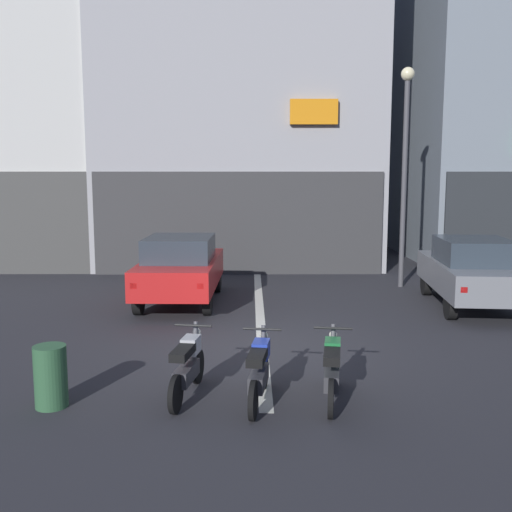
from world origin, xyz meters
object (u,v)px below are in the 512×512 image
Objects in this scene: street_lamp at (405,153)px; trash_bin at (51,376)px; car_grey_parked_kerbside at (472,270)px; motorcycle_blue_row_left_mid at (259,371)px; motorcycle_silver_row_leftmost at (188,366)px; car_red_crossing_near at (181,267)px; motorcycle_green_row_centre at (332,369)px; car_white_down_street at (318,238)px.

street_lamp reaches higher than trash_bin.
motorcycle_blue_row_left_mid is (-5.10, -5.83, -0.43)m from car_grey_parked_kerbside.
street_lamp is 3.59× the size of motorcycle_silver_row_leftmost.
car_red_crossing_near is at bearing 97.53° from motorcycle_silver_row_leftmost.
street_lamp is at bearing 63.99° from motorcycle_blue_row_left_mid.
car_grey_parked_kerbside reaches higher than motorcycle_green_row_centre.
car_red_crossing_near is 0.98× the size of car_grey_parked_kerbside.
car_red_crossing_near reaches higher than motorcycle_silver_row_leftmost.
motorcycle_silver_row_leftmost is at bearing 10.56° from trash_bin.
trash_bin is (-2.83, -0.12, -0.03)m from motorcycle_blue_row_left_mid.
car_white_down_street is at bearing 113.17° from street_lamp.
car_red_crossing_near is 6.93m from motorcycle_green_row_centre.
motorcycle_green_row_centre is (2.83, -6.31, -0.43)m from car_red_crossing_near.
car_grey_parked_kerbside is 3.91m from street_lamp.
car_white_down_street reaches higher than motorcycle_green_row_centre.
street_lamp is at bearing 18.73° from car_red_crossing_near.
street_lamp is at bearing 111.90° from car_grey_parked_kerbside.
street_lamp is 9.85m from motorcycle_blue_row_left_mid.
motorcycle_blue_row_left_mid is (1.01, -0.22, 0.00)m from motorcycle_silver_row_leftmost.
motorcycle_silver_row_leftmost is (0.81, -6.15, -0.43)m from car_red_crossing_near.
car_white_down_street is 12.88m from motorcycle_silver_row_leftmost.
street_lamp is at bearing 57.99° from motorcycle_silver_row_leftmost.
motorcycle_blue_row_left_mid is at bearing 2.42° from trash_bin.
car_grey_parked_kerbside is (6.93, -0.54, 0.00)m from car_red_crossing_near.
motorcycle_silver_row_leftmost is 1.03m from motorcycle_blue_row_left_mid.
motorcycle_silver_row_leftmost is (-3.25, -12.45, -0.43)m from car_white_down_street.
car_white_down_street is 0.69× the size of street_lamp.
car_grey_parked_kerbside is 0.71× the size of street_lamp.
motorcycle_green_row_centre is at bearing -110.27° from street_lamp.
motorcycle_silver_row_leftmost is at bearing 175.24° from motorcycle_green_row_centre.
street_lamp is 9.43m from motorcycle_green_row_centre.
car_white_down_street is (4.06, 6.31, 0.00)m from car_red_crossing_near.
trash_bin is (-1.82, -0.34, -0.03)m from motorcycle_silver_row_leftmost.
car_white_down_street is at bearing 75.37° from motorcycle_silver_row_leftmost.
car_grey_parked_kerbside is at bearing 36.88° from trash_bin.
car_white_down_street is at bearing 79.97° from motorcycle_blue_row_left_mid.
motorcycle_green_row_centre is at bearing 2.54° from trash_bin.
car_grey_parked_kerbside is 7.76m from motorcycle_blue_row_left_mid.
motorcycle_silver_row_leftmost and motorcycle_blue_row_left_mid have the same top height.
car_white_down_street is 13.77m from trash_bin.
car_grey_parked_kerbside and car_white_down_street have the same top height.
car_white_down_street reaches higher than trash_bin.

